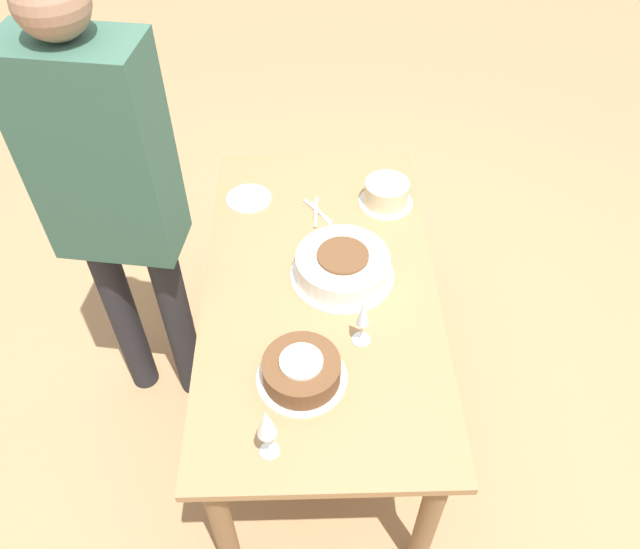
# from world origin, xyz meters

# --- Properties ---
(ground_plane) EXTENTS (12.00, 12.00, 0.00)m
(ground_plane) POSITION_xyz_m (0.00, 0.00, 0.00)
(ground_plane) COLOR #A87F56
(dining_table) EXTENTS (1.48, 0.80, 0.74)m
(dining_table) POSITION_xyz_m (0.00, 0.00, 0.62)
(dining_table) COLOR #9E754C
(dining_table) RESTS_ON ground_plane
(cake_center_white) EXTENTS (0.36, 0.36, 0.10)m
(cake_center_white) POSITION_xyz_m (-0.04, 0.08, 0.78)
(cake_center_white) COLOR white
(cake_center_white) RESTS_ON dining_table
(cake_front_chocolate) EXTENTS (0.27, 0.27, 0.09)m
(cake_front_chocolate) POSITION_xyz_m (0.38, -0.06, 0.78)
(cake_front_chocolate) COLOR white
(cake_front_chocolate) RESTS_ON dining_table
(cake_back_decorated) EXTENTS (0.21, 0.21, 0.10)m
(cake_back_decorated) POSITION_xyz_m (-0.42, 0.27, 0.78)
(cake_back_decorated) COLOR white
(cake_back_decorated) RESTS_ON dining_table
(wine_glass_near) EXTENTS (0.06, 0.06, 0.20)m
(wine_glass_near) POSITION_xyz_m (0.24, 0.12, 0.86)
(wine_glass_near) COLOR silver
(wine_glass_near) RESTS_ON dining_table
(wine_glass_far) EXTENTS (0.06, 0.06, 0.21)m
(wine_glass_far) POSITION_xyz_m (0.62, -0.15, 0.89)
(wine_glass_far) COLOR silver
(wine_glass_far) RESTS_ON dining_table
(dessert_plate_left) EXTENTS (0.18, 0.18, 0.01)m
(dessert_plate_left) POSITION_xyz_m (-0.46, -0.27, 0.74)
(dessert_plate_left) COLOR silver
(dessert_plate_left) RESTS_ON dining_table
(fork_pile) EXTENTS (0.17, 0.12, 0.01)m
(fork_pile) POSITION_xyz_m (-0.37, 0.00, 0.74)
(fork_pile) COLOR silver
(fork_pile) RESTS_ON dining_table
(person_cutting) EXTENTS (0.28, 0.43, 1.77)m
(person_cutting) POSITION_xyz_m (-0.11, -0.66, 1.07)
(person_cutting) COLOR #232328
(person_cutting) RESTS_ON ground_plane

